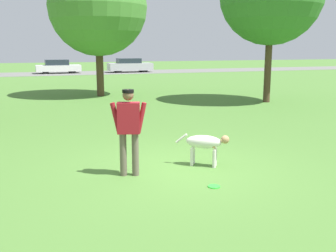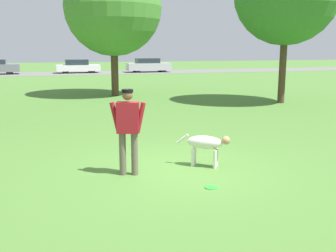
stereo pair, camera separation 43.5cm
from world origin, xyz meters
name	(u,v)px [view 1 (the left image)]	position (x,y,z in m)	size (l,w,h in m)	color
ground_plane	(176,169)	(0.00, 0.00, 0.00)	(120.00, 120.00, 0.00)	#4C7A33
far_road_strip	(59,73)	(0.00, 31.31, 0.01)	(120.00, 6.00, 0.01)	slate
person	(129,125)	(-0.97, -0.04, 0.97)	(0.68, 0.34, 1.65)	#665B4C
dog	(206,143)	(0.65, 0.03, 0.48)	(0.98, 0.73, 0.67)	silver
frisbee	(214,186)	(0.27, -1.17, 0.01)	(0.22, 0.22, 0.02)	#33D838
tree_mid_center	(98,7)	(0.68, 12.68, 4.35)	(4.77, 4.77, 6.74)	#4C3826
parked_car_white	(58,67)	(-0.06, 31.66, 0.63)	(4.11, 1.92, 1.28)	white
parked_car_silver	(130,65)	(6.75, 31.03, 0.67)	(4.29, 1.79, 1.36)	#B7B7BC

